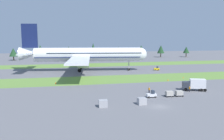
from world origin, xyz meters
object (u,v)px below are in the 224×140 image
at_px(ground_crew_loader, 149,90).
at_px(baggage_tug, 152,95).
at_px(uld_container_0, 103,104).
at_px(taxiway_marker_1, 56,83).
at_px(airliner, 85,54).
at_px(taxiway_marker_0, 183,77).
at_px(cargo_dolly_lead, 169,93).
at_px(uld_container_1, 142,101).
at_px(catering_truck, 194,84).
at_px(ground_crew_marshaller, 190,89).
at_px(taxiway_marker_2, 168,80).
at_px(cargo_dolly_second, 179,93).
at_px(pushback_tractor, 157,69).

bearing_deg(ground_crew_loader, baggage_tug, -52.94).
bearing_deg(uld_container_0, taxiway_marker_1, 110.66).
relative_size(airliner, taxiway_marker_0, 152.70).
bearing_deg(cargo_dolly_lead, taxiway_marker_0, -33.12).
bearing_deg(uld_container_0, uld_container_1, 1.09).
distance_m(catering_truck, ground_crew_loader, 14.55).
height_order(ground_crew_marshaller, taxiway_marker_2, ground_crew_marshaller).
xyz_separation_m(cargo_dolly_second, ground_crew_marshaller, (5.61, 4.21, 0.03)).
height_order(ground_crew_loader, taxiway_marker_0, ground_crew_loader).
bearing_deg(taxiway_marker_1, taxiway_marker_2, -3.24).
relative_size(cargo_dolly_lead, catering_truck, 0.31).
xyz_separation_m(cargo_dolly_second, taxiway_marker_2, (7.31, 22.51, -0.63)).
bearing_deg(uld_container_0, cargo_dolly_lead, 16.60).
relative_size(airliner, ground_crew_marshaller, 42.52).
distance_m(cargo_dolly_second, pushback_tractor, 51.29).
bearing_deg(uld_container_1, airliner, 97.72).
distance_m(airliner, cargo_dolly_lead, 57.20).
relative_size(catering_truck, pushback_tractor, 2.66).
relative_size(catering_truck, uld_container_0, 3.66).
height_order(airliner, ground_crew_loader, airliner).
bearing_deg(ground_crew_marshaller, uld_container_1, -44.09).
xyz_separation_m(catering_truck, ground_crew_loader, (-14.51, 0.14, -1.01)).
distance_m(airliner, taxiway_marker_1, 32.81).
bearing_deg(taxiway_marker_0, taxiway_marker_1, -178.14).
distance_m(cargo_dolly_lead, taxiway_marker_0, 32.23).
bearing_deg(pushback_tractor, catering_truck, 179.71).
distance_m(cargo_dolly_second, uld_container_1, 13.88).
xyz_separation_m(catering_truck, uld_container_0, (-30.19, -11.11, -1.11)).
bearing_deg(ground_crew_loader, uld_container_0, -93.58).
xyz_separation_m(uld_container_1, taxiway_marker_1, (-21.08, 30.35, -0.50)).
bearing_deg(taxiway_marker_0, pushback_tractor, 94.28).
bearing_deg(catering_truck, uld_container_0, 131.64).
bearing_deg(uld_container_0, taxiway_marker_2, 43.59).
height_order(baggage_tug, taxiway_marker_1, baggage_tug).
bearing_deg(taxiway_marker_0, taxiway_marker_2, -154.77).
relative_size(ground_crew_marshaller, uld_container_0, 0.87).
xyz_separation_m(ground_crew_marshaller, uld_container_0, (-27.92, -9.89, -0.10)).
height_order(airliner, taxiway_marker_0, airliner).
height_order(uld_container_1, taxiway_marker_2, uld_container_1).
xyz_separation_m(cargo_dolly_lead, uld_container_0, (-19.41, -5.79, -0.08)).
bearing_deg(airliner, ground_crew_marshaller, 35.52).
bearing_deg(taxiway_marker_0, baggage_tug, -132.02).
bearing_deg(uld_container_1, catering_truck, 27.91).
bearing_deg(taxiway_marker_1, ground_crew_marshaller, -27.63).
bearing_deg(pushback_tractor, taxiway_marker_2, 173.67).
height_order(uld_container_0, taxiway_marker_1, uld_container_0).
xyz_separation_m(catering_truck, taxiway_marker_2, (-0.58, 17.09, -1.66)).
distance_m(baggage_tug, taxiway_marker_2, 26.95).
relative_size(cargo_dolly_lead, taxiway_marker_1, 3.46).
distance_m(cargo_dolly_second, ground_crew_marshaller, 7.01).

